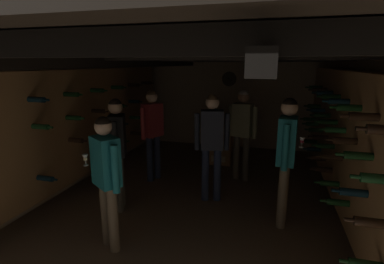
{
  "coord_description": "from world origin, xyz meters",
  "views": [
    {
      "loc": [
        1.09,
        -4.35,
        2.15
      ],
      "look_at": [
        -0.07,
        -0.16,
        1.13
      ],
      "focal_mm": 27.57,
      "sensor_mm": 36.0,
      "label": 1
    }
  ],
  "objects_px": {
    "display_bottle": "(215,117)",
    "person_host_center": "(212,138)",
    "person_guest_mid_right": "(286,150)",
    "person_guest_near_left": "(106,172)",
    "wine_crate_stack": "(220,143)",
    "person_guest_far_right": "(242,127)",
    "person_guest_far_left": "(153,127)",
    "person_guest_mid_left": "(117,144)"
  },
  "relations": [
    {
      "from": "person_guest_mid_left",
      "to": "person_guest_far_left",
      "type": "distance_m",
      "value": 1.2
    },
    {
      "from": "person_guest_far_right",
      "to": "display_bottle",
      "type": "bearing_deg",
      "value": 129.76
    },
    {
      "from": "person_guest_far_right",
      "to": "person_guest_far_left",
      "type": "bearing_deg",
      "value": -164.66
    },
    {
      "from": "wine_crate_stack",
      "to": "person_guest_far_right",
      "type": "height_order",
      "value": "person_guest_far_right"
    },
    {
      "from": "person_guest_mid_left",
      "to": "person_guest_near_left",
      "type": "xyz_separation_m",
      "value": [
        0.36,
        -0.9,
        -0.06
      ]
    },
    {
      "from": "display_bottle",
      "to": "person_host_center",
      "type": "bearing_deg",
      "value": -80.57
    },
    {
      "from": "display_bottle",
      "to": "person_guest_near_left",
      "type": "bearing_deg",
      "value": -100.17
    },
    {
      "from": "person_host_center",
      "to": "person_guest_mid_right",
      "type": "xyz_separation_m",
      "value": [
        1.08,
        -0.46,
        0.02
      ]
    },
    {
      "from": "wine_crate_stack",
      "to": "person_guest_near_left",
      "type": "xyz_separation_m",
      "value": [
        -0.71,
        -3.35,
        0.5
      ]
    },
    {
      "from": "display_bottle",
      "to": "person_guest_mid_left",
      "type": "distance_m",
      "value": 2.61
    },
    {
      "from": "person_host_center",
      "to": "display_bottle",
      "type": "bearing_deg",
      "value": 99.43
    },
    {
      "from": "wine_crate_stack",
      "to": "person_guest_mid_left",
      "type": "bearing_deg",
      "value": -113.69
    },
    {
      "from": "person_guest_near_left",
      "to": "person_guest_mid_right",
      "type": "bearing_deg",
      "value": 28.95
    },
    {
      "from": "display_bottle",
      "to": "person_guest_mid_left",
      "type": "bearing_deg",
      "value": -111.62
    },
    {
      "from": "person_guest_far_left",
      "to": "person_guest_mid_right",
      "type": "bearing_deg",
      "value": -23.79
    },
    {
      "from": "person_guest_mid_left",
      "to": "person_guest_far_left",
      "type": "relative_size",
      "value": 0.99
    },
    {
      "from": "wine_crate_stack",
      "to": "person_host_center",
      "type": "height_order",
      "value": "person_host_center"
    },
    {
      "from": "person_guest_near_left",
      "to": "wine_crate_stack",
      "type": "bearing_deg",
      "value": 78.05
    },
    {
      "from": "person_guest_mid_right",
      "to": "person_guest_mid_left",
      "type": "bearing_deg",
      "value": -175.39
    },
    {
      "from": "wine_crate_stack",
      "to": "person_guest_mid_left",
      "type": "xyz_separation_m",
      "value": [
        -1.07,
        -2.44,
        0.56
      ]
    },
    {
      "from": "person_host_center",
      "to": "person_guest_mid_right",
      "type": "height_order",
      "value": "person_guest_mid_right"
    },
    {
      "from": "person_guest_far_left",
      "to": "person_guest_mid_right",
      "type": "xyz_separation_m",
      "value": [
        2.3,
        -1.01,
        0.03
      ]
    },
    {
      "from": "display_bottle",
      "to": "person_guest_mid_left",
      "type": "relative_size",
      "value": 0.21
    },
    {
      "from": "display_bottle",
      "to": "person_guest_far_right",
      "type": "relative_size",
      "value": 0.21
    },
    {
      "from": "person_guest_mid_left",
      "to": "person_host_center",
      "type": "bearing_deg",
      "value": 27.12
    },
    {
      "from": "person_guest_mid_left",
      "to": "person_guest_near_left",
      "type": "bearing_deg",
      "value": -68.07
    },
    {
      "from": "person_guest_mid_left",
      "to": "person_guest_far_right",
      "type": "bearing_deg",
      "value": 45.28
    },
    {
      "from": "person_guest_far_left",
      "to": "person_guest_mid_right",
      "type": "distance_m",
      "value": 2.51
    },
    {
      "from": "display_bottle",
      "to": "person_guest_mid_left",
      "type": "xyz_separation_m",
      "value": [
        -0.96,
        -2.42,
        -0.03
      ]
    },
    {
      "from": "person_guest_mid_right",
      "to": "person_guest_near_left",
      "type": "bearing_deg",
      "value": -151.05
    },
    {
      "from": "display_bottle",
      "to": "person_guest_mid_right",
      "type": "bearing_deg",
      "value": -58.39
    },
    {
      "from": "wine_crate_stack",
      "to": "person_guest_mid_right",
      "type": "distance_m",
      "value": 2.66
    },
    {
      "from": "person_host_center",
      "to": "person_guest_far_right",
      "type": "bearing_deg",
      "value": 69.95
    },
    {
      "from": "wine_crate_stack",
      "to": "person_guest_near_left",
      "type": "bearing_deg",
      "value": -101.95
    },
    {
      "from": "display_bottle",
      "to": "person_guest_near_left",
      "type": "height_order",
      "value": "person_guest_near_left"
    },
    {
      "from": "wine_crate_stack",
      "to": "person_guest_near_left",
      "type": "relative_size",
      "value": 0.57
    },
    {
      "from": "person_guest_mid_left",
      "to": "person_guest_near_left",
      "type": "relative_size",
      "value": 1.05
    },
    {
      "from": "person_guest_near_left",
      "to": "person_host_center",
      "type": "bearing_deg",
      "value": 60.01
    },
    {
      "from": "person_guest_mid_left",
      "to": "person_guest_mid_right",
      "type": "relative_size",
      "value": 0.97
    },
    {
      "from": "person_guest_mid_left",
      "to": "wine_crate_stack",
      "type": "bearing_deg",
      "value": 66.31
    },
    {
      "from": "person_guest_mid_left",
      "to": "person_guest_far_right",
      "type": "relative_size",
      "value": 0.99
    },
    {
      "from": "person_guest_far_left",
      "to": "person_guest_near_left",
      "type": "relative_size",
      "value": 1.06
    }
  ]
}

